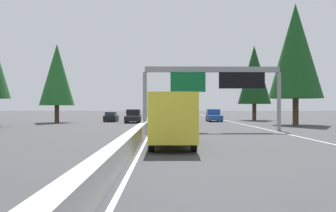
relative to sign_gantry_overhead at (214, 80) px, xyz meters
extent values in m
plane|color=#38383A|center=(24.13, 6.04, -4.70)|extent=(320.00, 320.00, 0.00)
cube|color=#ADAAA3|center=(44.13, 6.34, -4.25)|extent=(180.00, 0.56, 0.90)
cube|color=silver|center=(34.13, -5.48, -4.69)|extent=(160.00, 0.16, 0.01)
cube|color=silver|center=(34.13, 5.79, -4.69)|extent=(160.00, 0.16, 0.01)
cylinder|color=gray|center=(0.04, 6.34, -2.00)|extent=(0.36, 0.36, 5.40)
cylinder|color=gray|center=(0.04, -5.98, -2.00)|extent=(0.36, 0.36, 5.40)
cube|color=gray|center=(0.04, 0.18, 0.96)|extent=(0.50, 12.32, 0.50)
cube|color=#0C602D|center=(-0.11, 2.40, -0.14)|extent=(0.12, 3.20, 1.90)
cube|color=black|center=(-0.11, -2.53, -0.04)|extent=(0.16, 4.20, 1.50)
cube|color=gold|center=(-15.33, 4.18, -3.00)|extent=(6.12, 2.40, 2.50)
cube|color=#AD931E|center=(-11.08, 4.18, -3.30)|extent=(2.38, 2.30, 1.90)
cylinder|color=black|center=(-11.25, 5.24, -4.25)|extent=(0.90, 0.28, 0.90)
cylinder|color=black|center=(-11.25, 3.12, -4.25)|extent=(0.90, 0.28, 0.90)
cylinder|color=black|center=(-17.03, 5.24, -4.25)|extent=(0.90, 0.28, 0.90)
cylinder|color=black|center=(-17.03, 3.12, -4.25)|extent=(0.90, 0.28, 0.90)
cube|color=#AD931E|center=(-3.13, 4.00, -4.17)|extent=(4.40, 1.80, 0.76)
cube|color=#2D3847|center=(-3.35, 4.00, -3.51)|extent=(2.46, 1.51, 0.56)
cylinder|color=black|center=(-1.72, 4.79, -4.38)|extent=(0.64, 0.22, 0.64)
cylinder|color=black|center=(-1.72, 3.21, -4.38)|extent=(0.64, 0.22, 0.64)
cylinder|color=black|center=(-4.54, 4.79, -4.38)|extent=(0.64, 0.22, 0.64)
cylinder|color=black|center=(-4.54, 3.21, -4.38)|extent=(0.64, 0.22, 0.64)
cube|color=#1E4793|center=(24.36, -3.02, -4.09)|extent=(5.60, 2.00, 0.70)
cube|color=#1E4793|center=(25.37, -3.02, -3.29)|extent=(2.24, 1.84, 0.90)
cube|color=#2D3847|center=(25.37, -3.02, -3.20)|extent=(2.02, 1.92, 0.41)
cylinder|color=black|center=(26.21, -2.16, -4.30)|extent=(0.80, 0.28, 0.80)
cylinder|color=black|center=(26.21, -3.88, -4.30)|extent=(0.80, 0.28, 0.80)
cylinder|color=black|center=(22.51, -2.16, -4.30)|extent=(0.80, 0.28, 0.80)
cylinder|color=black|center=(22.51, -3.88, -4.30)|extent=(0.80, 0.28, 0.80)
cube|color=slate|center=(45.91, 4.05, -4.17)|extent=(4.40, 1.80, 0.76)
cube|color=#2D3847|center=(45.69, 4.05, -3.51)|extent=(2.46, 1.51, 0.56)
cylinder|color=black|center=(47.32, 4.84, -4.38)|extent=(0.64, 0.22, 0.64)
cylinder|color=black|center=(47.32, 3.26, -4.38)|extent=(0.64, 0.22, 0.64)
cylinder|color=black|center=(44.50, 4.84, -4.38)|extent=(0.64, 0.22, 0.64)
cylinder|color=black|center=(44.50, 3.26, -4.38)|extent=(0.64, 0.22, 0.64)
cube|color=black|center=(23.79, 12.47, -4.17)|extent=(4.40, 1.80, 0.76)
cube|color=#2D3847|center=(23.57, 12.47, -3.51)|extent=(2.46, 1.51, 0.56)
cylinder|color=black|center=(25.20, 13.26, -4.38)|extent=(0.64, 0.22, 0.64)
cylinder|color=black|center=(25.20, 11.68, -4.38)|extent=(0.64, 0.22, 0.64)
cylinder|color=black|center=(22.38, 13.26, -4.38)|extent=(0.64, 0.22, 0.64)
cylinder|color=black|center=(22.38, 11.68, -4.38)|extent=(0.64, 0.22, 0.64)
cube|color=black|center=(19.72, 8.90, -4.09)|extent=(5.60, 2.00, 0.70)
cube|color=black|center=(20.73, 8.90, -3.29)|extent=(2.24, 1.84, 0.90)
cube|color=#2D3847|center=(20.73, 8.90, -3.20)|extent=(2.02, 1.92, 0.41)
cylinder|color=black|center=(21.57, 9.76, -4.30)|extent=(0.80, 0.28, 0.80)
cylinder|color=black|center=(21.57, 8.04, -4.30)|extent=(0.80, 0.28, 0.80)
cylinder|color=black|center=(17.87, 9.76, -4.30)|extent=(0.80, 0.28, 0.80)
cylinder|color=black|center=(17.87, 8.04, -4.30)|extent=(0.80, 0.28, 0.80)
cylinder|color=#4C3823|center=(12.35, -11.51, -3.06)|extent=(0.72, 0.72, 3.28)
cone|color=#194C1E|center=(12.35, -11.51, 4.39)|extent=(6.55, 6.55, 11.61)
cylinder|color=#4C3823|center=(29.50, -10.28, -3.35)|extent=(0.65, 0.65, 2.70)
cone|color=#143D19|center=(29.50, -10.28, 2.79)|extent=(5.40, 5.40, 9.57)
cylinder|color=#4C3823|center=(20.17, 19.63, -3.48)|extent=(0.63, 0.63, 2.44)
cone|color=#236028|center=(20.17, 19.63, 2.06)|extent=(4.88, 4.88, 8.65)
camera|label=1|loc=(-37.33, 4.62, -2.45)|focal=43.69mm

